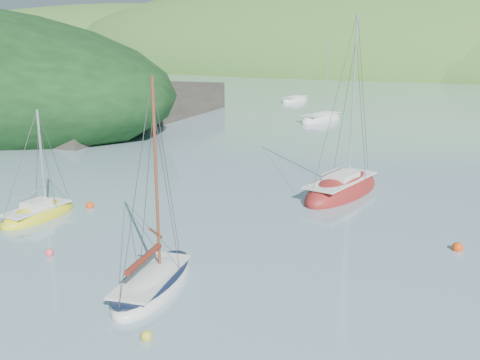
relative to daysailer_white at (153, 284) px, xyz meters
The scene contains 8 objects.
ground 2.19m from the daysailer_white, 141.45° to the right, with size 700.00×700.00×0.00m, color #7392A0.
shoreline_hills 171.45m from the daysailer_white, 93.80° to the left, with size 690.00×135.00×56.00m.
daysailer_white is the anchor object (origin of this frame).
sloop_red 16.23m from the daysailer_white, 84.35° to the left, with size 3.55×8.19×11.75m.
sailboat_yellow 11.30m from the daysailer_white, 161.89° to the left, with size 2.17×4.83×6.26m.
distant_sloop_a 46.18m from the daysailer_white, 104.35° to the left, with size 3.88×7.76×10.58m.
distant_sloop_c 66.73m from the daysailer_white, 110.25° to the left, with size 3.18×6.72×9.22m.
mooring_buoys 5.15m from the daysailer_white, 88.35° to the left, with size 19.47×13.36×0.50m.
Camera 1 is at (14.03, -13.01, 9.11)m, focal length 40.00 mm.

